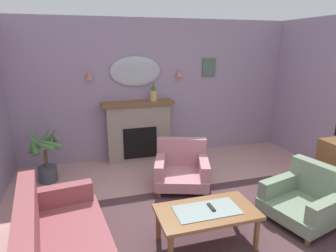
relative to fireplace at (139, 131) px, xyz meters
name	(u,v)px	position (x,y,z in m)	size (l,w,h in m)	color
floor	(227,249)	(0.45, -2.83, -0.62)	(6.39, 7.00, 0.10)	#C6938E
wall_back	(158,89)	(0.45, 0.22, 0.77)	(6.39, 0.10, 2.67)	#9E8CA8
patterned_rug	(219,234)	(0.45, -2.63, -0.56)	(3.20, 2.40, 0.01)	#4C3338
fireplace	(139,131)	(0.00, 0.00, 0.00)	(1.36, 0.36, 1.16)	gray
mantel_vase_right	(154,93)	(0.30, -0.03, 0.75)	(0.13, 0.13, 0.36)	tan
wall_mirror	(136,71)	(0.00, 0.14, 1.14)	(0.96, 0.06, 0.56)	#B2BCC6
wall_sconce_left	(89,76)	(-0.85, 0.09, 1.09)	(0.14, 0.14, 0.14)	#D17066
wall_sconce_right	(179,73)	(0.85, 0.09, 1.09)	(0.14, 0.14, 0.14)	#D17066
framed_picture	(209,67)	(1.50, 0.15, 1.18)	(0.28, 0.03, 0.36)	#4C6B56
coffee_table	(207,215)	(0.22, -2.75, -0.19)	(1.10, 0.60, 0.45)	brown
tv_remote	(211,207)	(0.28, -2.73, -0.12)	(0.04, 0.16, 0.02)	black
floral_couch	(56,240)	(-1.35, -2.64, -0.25)	(1.07, 1.80, 0.76)	#934C51
armchair_in_corner	(182,167)	(0.44, -1.28, -0.27)	(1.02, 1.03, 0.71)	#B77A84
armchair_by_coffee_table	(307,198)	(1.66, -2.65, -0.27)	(0.99, 0.98, 0.71)	gray
potted_plant_corner_palm	(45,154)	(-1.64, -0.53, -0.09)	(0.57, 0.58, 0.92)	#474C56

